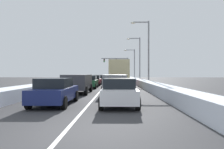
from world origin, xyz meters
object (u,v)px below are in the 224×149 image
at_px(box_truck_right_lane_third, 119,72).
at_px(sedan_black_right_lane_fourth, 117,80).
at_px(sedan_navy_center_lane_nearest, 55,91).
at_px(suv_gray_right_lane_second, 115,82).
at_px(street_lamp_right_near, 146,48).
at_px(sedan_maroon_center_lane_fourth, 94,80).
at_px(suv_silver_right_lane_fifth, 117,77).
at_px(sedan_tan_center_lane_fifth, 99,79).
at_px(sedan_white_right_lane_nearest, 119,92).
at_px(street_lamp_right_far, 133,62).
at_px(suv_charcoal_center_lane_second, 78,82).
at_px(traffic_light_gantry, 119,64).
at_px(sedan_green_center_lane_third, 89,82).
at_px(street_lamp_right_mid, 138,56).

height_order(box_truck_right_lane_third, sedan_black_right_lane_fourth, box_truck_right_lane_third).
bearing_deg(sedan_navy_center_lane_nearest, suv_gray_right_lane_second, 63.65).
bearing_deg(street_lamp_right_near, sedan_maroon_center_lane_fourth, 167.57).
relative_size(box_truck_right_lane_third, suv_silver_right_lane_fifth, 1.47).
bearing_deg(box_truck_right_lane_third, sedan_tan_center_lane_fifth, 107.35).
xyz_separation_m(sedan_white_right_lane_nearest, street_lamp_right_far, (3.93, 39.39, 3.81)).
height_order(sedan_navy_center_lane_nearest, sedan_maroon_center_lane_fourth, same).
xyz_separation_m(sedan_black_right_lane_fourth, suv_charcoal_center_lane_second, (-3.62, -15.94, 0.25)).
distance_m(suv_gray_right_lane_second, suv_silver_right_lane_fifth, 22.96).
bearing_deg(street_lamp_right_near, traffic_light_gantry, 96.33).
relative_size(sedan_tan_center_lane_fifth, traffic_light_gantry, 0.60).
relative_size(box_truck_right_lane_third, sedan_maroon_center_lane_fourth, 1.60).
bearing_deg(suv_gray_right_lane_second, sedan_maroon_center_lane_fourth, 103.63).
height_order(sedan_white_right_lane_nearest, sedan_black_right_lane_fourth, same).
height_order(sedan_white_right_lane_nearest, street_lamp_right_near, street_lamp_right_near).
xyz_separation_m(sedan_black_right_lane_fourth, sedan_tan_center_lane_fifth, (-3.26, 2.95, 0.00)).
distance_m(sedan_black_right_lane_fourth, suv_charcoal_center_lane_second, 16.35).
height_order(sedan_navy_center_lane_nearest, street_lamp_right_far, street_lamp_right_far).
bearing_deg(sedan_green_center_lane_third, suv_silver_right_lane_fifth, 77.95).
distance_m(sedan_navy_center_lane_nearest, sedan_tan_center_lane_fifth, 25.76).
relative_size(sedan_white_right_lane_nearest, street_lamp_right_near, 0.49).
bearing_deg(street_lamp_right_far, suv_gray_right_lane_second, -97.39).
relative_size(sedan_tan_center_lane_fifth, street_lamp_right_far, 0.59).
relative_size(suv_silver_right_lane_fifth, traffic_light_gantry, 0.65).
height_order(sedan_green_center_lane_third, sedan_tan_center_lane_fifth, same).
xyz_separation_m(sedan_white_right_lane_nearest, sedan_navy_center_lane_nearest, (-3.62, 0.21, 0.00)).
bearing_deg(sedan_white_right_lane_nearest, sedan_green_center_lane_third, 103.76).
distance_m(suv_silver_right_lane_fifth, sedan_maroon_center_lane_fourth, 10.77).
xyz_separation_m(sedan_white_right_lane_nearest, suv_charcoal_center_lane_second, (-3.56, 7.08, 0.25)).
height_order(suv_charcoal_center_lane_second, street_lamp_right_mid, street_lamp_right_mid).
relative_size(suv_gray_right_lane_second, street_lamp_right_near, 0.54).
relative_size(sedan_black_right_lane_fourth, street_lamp_right_near, 0.49).
xyz_separation_m(sedan_black_right_lane_fourth, street_lamp_right_far, (3.87, 16.37, 3.81)).
bearing_deg(suv_charcoal_center_lane_second, traffic_light_gantry, 83.77).
bearing_deg(traffic_light_gantry, sedan_black_right_lane_fourth, -91.83).
distance_m(sedan_tan_center_lane_fifth, street_lamp_right_far, 15.67).
relative_size(suv_gray_right_lane_second, sedan_tan_center_lane_fifth, 1.09).
xyz_separation_m(suv_charcoal_center_lane_second, sedan_tan_center_lane_fifth, (0.36, 18.89, -0.25)).
bearing_deg(sedan_black_right_lane_fourth, box_truck_right_lane_third, -89.05).
distance_m(suv_gray_right_lane_second, box_truck_right_lane_third, 8.21).
bearing_deg(box_truck_right_lane_third, sedan_white_right_lane_nearest, -90.72).
xyz_separation_m(suv_charcoal_center_lane_second, sedan_maroon_center_lane_fourth, (0.19, 12.63, -0.25)).
xyz_separation_m(box_truck_right_lane_third, suv_charcoal_center_lane_second, (-3.75, -8.03, -0.88)).
height_order(sedan_maroon_center_lane_fourth, sedan_tan_center_lane_fifth, same).
relative_size(sedan_black_right_lane_fourth, sedan_green_center_lane_third, 1.00).
distance_m(sedan_black_right_lane_fourth, traffic_light_gantry, 24.65).
height_order(sedan_white_right_lane_nearest, traffic_light_gantry, traffic_light_gantry).
bearing_deg(sedan_black_right_lane_fourth, suv_silver_right_lane_fifth, 90.12).
bearing_deg(street_lamp_right_near, sedan_navy_center_lane_nearest, -113.37).
distance_m(suv_gray_right_lane_second, street_lamp_right_mid, 22.56).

